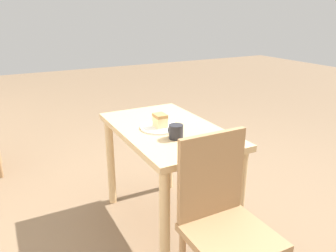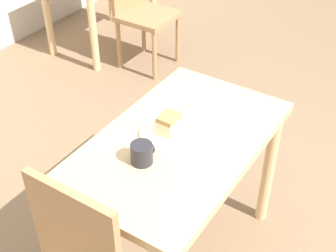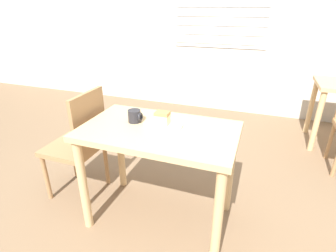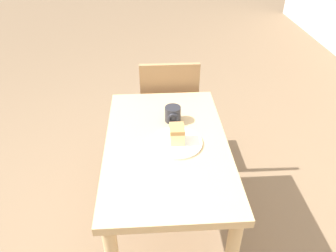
{
  "view_description": "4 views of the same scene",
  "coord_description": "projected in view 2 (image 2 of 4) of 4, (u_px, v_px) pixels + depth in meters",
  "views": [
    {
      "loc": [
        -1.94,
        1.45,
        1.49
      ],
      "look_at": [
        -0.17,
        0.52,
        0.78
      ],
      "focal_mm": 35.0,
      "sensor_mm": 36.0,
      "label": 1
    },
    {
      "loc": [
        -1.44,
        -0.29,
        1.99
      ],
      "look_at": [
        -0.15,
        0.54,
        0.82
      ],
      "focal_mm": 50.0,
      "sensor_mm": 36.0,
      "label": 2
    },
    {
      "loc": [
        0.46,
        -0.95,
        1.49
      ],
      "look_at": [
        -0.07,
        0.52,
        0.77
      ],
      "focal_mm": 28.0,
      "sensor_mm": 36.0,
      "label": 3
    },
    {
      "loc": [
        1.19,
        0.43,
        1.77
      ],
      "look_at": [
        -0.14,
        0.51,
        0.85
      ],
      "focal_mm": 35.0,
      "sensor_mm": 36.0,
      "label": 4
    }
  ],
  "objects": [
    {
      "name": "chair_far_corner",
      "position": [
        140.0,
        7.0,
        3.71
      ],
      "size": [
        0.41,
        0.41,
        0.92
      ],
      "rotation": [
        0.0,
        0.0,
        0.0
      ],
      "color": "#9E754C",
      "rests_on": "ground_plane"
    },
    {
      "name": "plate",
      "position": [
        170.0,
        133.0,
        1.99
      ],
      "size": [
        0.26,
        0.26,
        0.01
      ],
      "color": "white",
      "rests_on": "dining_table_near"
    },
    {
      "name": "dining_table_near",
      "position": [
        178.0,
        162.0,
        2.04
      ],
      "size": [
        1.03,
        0.62,
        0.75
      ],
      "color": "tan",
      "rests_on": "ground_plane"
    },
    {
      "name": "cake_slice",
      "position": [
        169.0,
        124.0,
        1.95
      ],
      "size": [
        0.09,
        0.07,
        0.09
      ],
      "color": "beige",
      "rests_on": "plate"
    },
    {
      "name": "coffee_mug",
      "position": [
        142.0,
        153.0,
        1.82
      ],
      "size": [
        0.1,
        0.09,
        0.09
      ],
      "color": "#232328",
      "rests_on": "dining_table_near"
    }
  ]
}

